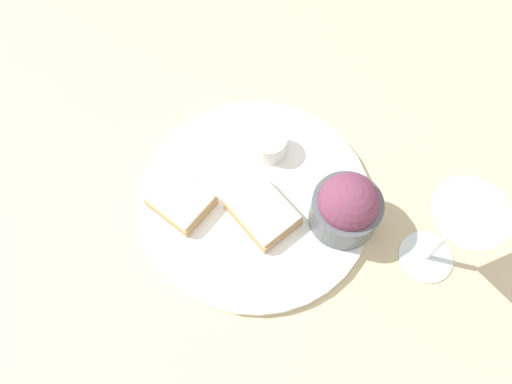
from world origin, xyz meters
TOP-DOWN VIEW (x-y plane):
  - ground_plane at (0.00, 0.00)m, footprint 4.00×4.00m
  - dinner_plate at (0.00, 0.00)m, footprint 0.34×0.34m
  - salad_bowl at (0.13, 0.01)m, footprint 0.10×0.10m
  - sauce_ramekin at (-0.01, 0.08)m, footprint 0.05×0.05m
  - cheese_toast_near at (0.02, -0.02)m, footprint 0.11×0.11m
  - cheese_toast_far at (-0.10, -0.05)m, footprint 0.10×0.09m
  - wine_glass at (0.26, 0.01)m, footprint 0.09×0.09m

SIDE VIEW (x-z plane):
  - ground_plane at x=0.00m, z-range 0.00..0.00m
  - dinner_plate at x=0.00m, z-range 0.00..0.01m
  - cheese_toast_near at x=0.02m, z-range 0.01..0.04m
  - cheese_toast_far at x=-0.10m, z-range 0.01..0.04m
  - sauce_ramekin at x=-0.01m, z-range 0.02..0.05m
  - salad_bowl at x=0.13m, z-range 0.01..0.10m
  - wine_glass at x=0.26m, z-range 0.03..0.20m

